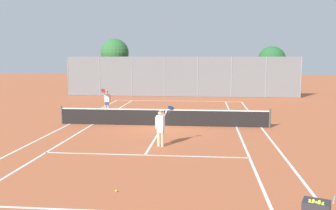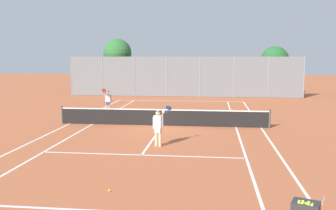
# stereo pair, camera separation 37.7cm
# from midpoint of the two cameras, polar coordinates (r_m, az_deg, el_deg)

# --- Properties ---
(ground_plane) EXTENTS (120.00, 120.00, 0.00)m
(ground_plane) POSITION_cam_midpoint_polar(r_m,az_deg,el_deg) (21.34, -0.32, -3.18)
(ground_plane) COLOR #B25B38
(court_line_markings) EXTENTS (11.10, 23.90, 0.01)m
(court_line_markings) POSITION_cam_midpoint_polar(r_m,az_deg,el_deg) (21.34, -0.32, -3.17)
(court_line_markings) COLOR white
(court_line_markings) RESTS_ON ground
(tennis_net) EXTENTS (12.00, 0.10, 1.07)m
(tennis_net) POSITION_cam_midpoint_polar(r_m,az_deg,el_deg) (21.25, -0.32, -1.83)
(tennis_net) COLOR #474C47
(tennis_net) RESTS_ON ground
(player_near_side) EXTENTS (0.83, 0.69, 1.77)m
(player_near_side) POSITION_cam_midpoint_polar(r_m,az_deg,el_deg) (16.38, -0.83, -3.15)
(player_near_side) COLOR beige
(player_near_side) RESTS_ON ground
(player_far_left) EXTENTS (0.50, 0.86, 1.77)m
(player_far_left) POSITION_cam_midpoint_polar(r_m,az_deg,el_deg) (25.98, -8.77, 0.71)
(player_far_left) COLOR #D8A884
(player_far_left) RESTS_ON ground
(loose_tennis_ball_0) EXTENTS (0.07, 0.07, 0.07)m
(loose_tennis_ball_0) POSITION_cam_midpoint_polar(r_m,az_deg,el_deg) (29.30, -7.23, -0.26)
(loose_tennis_ball_0) COLOR #D1DB33
(loose_tennis_ball_0) RESTS_ON ground
(loose_tennis_ball_1) EXTENTS (0.07, 0.07, 0.07)m
(loose_tennis_ball_1) POSITION_cam_midpoint_polar(r_m,az_deg,el_deg) (11.34, -7.96, -12.79)
(loose_tennis_ball_1) COLOR #D1DB33
(loose_tennis_ball_1) RESTS_ON ground
(loose_tennis_ball_2) EXTENTS (0.07, 0.07, 0.07)m
(loose_tennis_ball_2) POSITION_cam_midpoint_polar(r_m,az_deg,el_deg) (18.41, -1.30, -4.80)
(loose_tennis_ball_2) COLOR #D1DB33
(loose_tennis_ball_2) RESTS_ON ground
(back_fence) EXTENTS (22.71, 0.08, 3.91)m
(back_fence) POSITION_cam_midpoint_polar(r_m,az_deg,el_deg) (36.35, 2.65, 4.33)
(back_fence) COLOR gray
(back_fence) RESTS_ON ground
(tree_behind_left) EXTENTS (2.87, 2.87, 5.70)m
(tree_behind_left) POSITION_cam_midpoint_polar(r_m,az_deg,el_deg) (38.89, -7.35, 7.78)
(tree_behind_left) COLOR brown
(tree_behind_left) RESTS_ON ground
(tree_behind_right) EXTENTS (2.81, 2.81, 4.92)m
(tree_behind_right) POSITION_cam_midpoint_polar(r_m,az_deg,el_deg) (39.01, 16.33, 6.38)
(tree_behind_right) COLOR brown
(tree_behind_right) RESTS_ON ground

